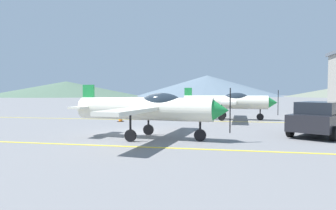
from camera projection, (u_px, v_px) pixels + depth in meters
ground_plane at (138, 135)px, 14.19m from camera, size 400.00×400.00×0.00m
apron_line_near at (114, 146)px, 11.14m from camera, size 80.00×0.16×0.01m
apron_line_far at (167, 120)px, 21.41m from camera, size 80.00×0.16×0.01m
airplane_near at (149, 108)px, 12.89m from camera, size 7.08×8.12×2.43m
airplane_mid at (229, 102)px, 21.98m from camera, size 7.04×8.10×2.43m
car_sedan at (320, 118)px, 13.86m from camera, size 3.76×4.61×1.62m
traffic_cone_front at (120, 118)px, 20.48m from camera, size 0.36×0.36×0.59m
hill_left at (66, 89)px, 152.27m from camera, size 79.25×79.25×7.91m
hill_centerleft at (207, 86)px, 157.76m from camera, size 78.41×78.41×11.36m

